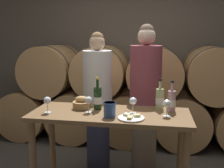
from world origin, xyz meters
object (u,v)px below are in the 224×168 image
wine_bottle_red (98,98)px  blue_crock (110,109)px  wine_bottle_rose (172,101)px  tasting_table (110,128)px  cheese_plate (131,118)px  person_right (145,100)px  wine_glass_center (133,102)px  wine_glass_right (167,104)px  wine_bottle_white (160,99)px  bread_basket (82,104)px  wine_glass_far_left (47,101)px  person_left (98,102)px  wine_glass_left (88,101)px

wine_bottle_red → blue_crock: size_ratio=2.36×
wine_bottle_red → wine_bottle_rose: 0.71m
tasting_table → cheese_plate: bearing=-35.0°
wine_bottle_red → tasting_table: bearing=-33.9°
tasting_table → wine_bottle_rose: wine_bottle_rose is taller
tasting_table → person_right: (0.30, 0.59, 0.13)m
wine_glass_center → wine_glass_right: bearing=-7.5°
wine_bottle_white → bread_basket: bearing=-171.8°
person_right → bread_basket: bearing=-140.2°
tasting_table → wine_glass_far_left: size_ratio=9.78×
blue_crock → wine_glass_center: (0.19, 0.15, 0.04)m
person_left → cheese_plate: person_left is taller
person_right → wine_glass_center: 0.59m
wine_bottle_red → wine_bottle_rose: size_ratio=1.06×
wine_glass_left → wine_glass_center: size_ratio=1.00×
bread_basket → wine_glass_center: (0.51, -0.08, 0.06)m
bread_basket → wine_glass_left: 0.17m
wine_bottle_white → cheese_plate: size_ratio=1.30×
person_left → tasting_table: bearing=-66.9°
tasting_table → wine_bottle_red: size_ratio=4.71×
wine_glass_center → person_right: bearing=81.3°
wine_bottle_white → wine_glass_right: wine_bottle_white is taller
tasting_table → wine_bottle_rose: size_ratio=4.97×
tasting_table → wine_glass_center: wine_glass_center is taller
wine_glass_right → person_right: bearing=109.4°
wine_bottle_rose → cheese_plate: (-0.35, -0.29, -0.09)m
tasting_table → wine_glass_left: size_ratio=9.78×
cheese_plate → wine_glass_right: bearing=22.2°
blue_crock → wine_glass_left: (-0.22, 0.10, 0.04)m
wine_bottle_rose → wine_glass_far_left: bearing=-168.3°
bread_basket → wine_glass_center: bearing=-8.4°
wine_bottle_white → wine_glass_right: (0.06, -0.22, 0.01)m
wine_bottle_rose → bread_basket: (-0.86, -0.05, -0.05)m
bread_basket → wine_glass_right: bearing=-8.1°
person_right → bread_basket: size_ratio=9.67×
wine_bottle_white → cheese_plate: (-0.24, -0.35, -0.09)m
wine_bottle_red → wine_glass_left: wine_bottle_red is taller
bread_basket → wine_glass_right: 0.82m
tasting_table → person_left: person_left is taller
bread_basket → wine_glass_left: bearing=-49.5°
tasting_table → blue_crock: bearing=-81.0°
tasting_table → wine_bottle_white: bearing=23.6°
wine_bottle_rose → blue_crock: size_ratio=2.23×
wine_bottle_rose → wine_glass_right: wine_bottle_rose is taller
wine_bottle_white → cheese_plate: 0.43m
wine_bottle_rose → wine_glass_far_left: wine_bottle_rose is taller
tasting_table → blue_crock: blue_crock is taller
wine_bottle_red → wine_glass_left: (-0.06, -0.12, 0.00)m
wine_bottle_rose → cheese_plate: size_ratio=1.29×
wine_bottle_rose → wine_glass_center: 0.37m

